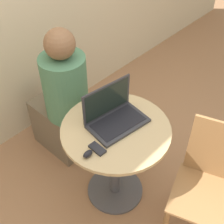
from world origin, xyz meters
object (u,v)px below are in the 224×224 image
(cell_phone, at_px, (97,149))
(chair_empty, at_px, (207,185))
(person_seated, at_px, (63,105))
(laptop, at_px, (114,115))

(cell_phone, xyz_separation_m, chair_empty, (0.41, -0.57, -0.25))
(cell_phone, distance_m, person_seated, 0.75)
(laptop, bearing_deg, chair_empty, -76.65)
(laptop, xyz_separation_m, person_seated, (0.02, 0.57, -0.27))
(chair_empty, distance_m, person_seated, 1.24)
(cell_phone, relative_size, person_seated, 0.09)
(cell_phone, bearing_deg, laptop, 20.10)
(person_seated, bearing_deg, cell_phone, -111.87)
(chair_empty, bearing_deg, cell_phone, 125.46)
(laptop, xyz_separation_m, chair_empty, (0.16, -0.66, -0.30))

